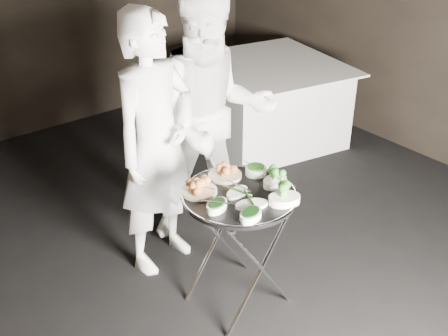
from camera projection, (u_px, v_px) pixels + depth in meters
floor at (223, 325)px, 3.61m from camera, size 6.00×7.00×0.05m
tray_stand at (239, 244)px, 3.55m from camera, size 0.56×0.47×0.82m
serving_tray at (240, 195)px, 3.37m from camera, size 0.70×0.70×0.04m
potato_plate_a at (199, 187)px, 3.36m from camera, size 0.22×0.22×0.08m
potato_plate_b at (225, 172)px, 3.53m from camera, size 0.21×0.21×0.08m
greens_bowl at (256, 169)px, 3.56m from camera, size 0.13×0.13×0.08m
asparagus_plate_a at (237, 192)px, 3.36m from camera, size 0.19×0.14×0.04m
asparagus_plate_b at (252, 203)px, 3.24m from camera, size 0.22×0.17×0.04m
spinach_bowl_a at (217, 205)px, 3.20m from camera, size 0.18×0.15×0.06m
spinach_bowl_b at (251, 214)px, 3.12m from camera, size 0.19×0.15×0.07m
broccoli_bowl_a at (275, 181)px, 3.44m from camera, size 0.18×0.14×0.07m
broccoli_bowl_b at (284, 198)px, 3.26m from camera, size 0.23×0.20×0.08m
serving_utensils at (235, 181)px, 3.40m from camera, size 0.59×0.42×0.01m
waiter_left at (156, 146)px, 3.73m from camera, size 0.76×0.58×1.85m
waiter_right at (213, 118)px, 4.04m from camera, size 1.15×1.05×1.92m
dining_table at (266, 102)px, 5.75m from camera, size 1.41×1.41×0.80m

